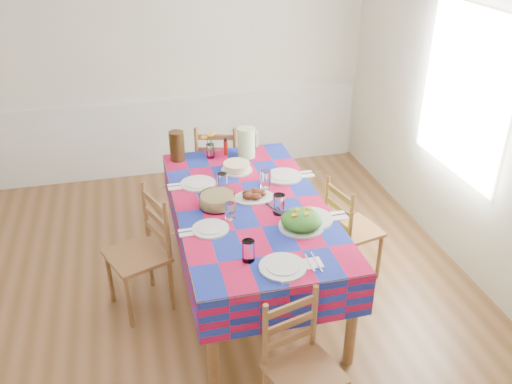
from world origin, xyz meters
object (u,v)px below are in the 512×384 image
tea_pitcher (177,146)px  chair_left (142,253)px  meat_platter (254,196)px  dining_table (250,213)px  chair_far (218,169)px  chair_right (349,230)px  green_pitcher (246,142)px  chair_near (301,368)px

tea_pitcher → chair_left: 1.11m
meat_platter → chair_left: bearing=-177.1°
tea_pitcher → dining_table: bearing=-64.1°
tea_pitcher → chair_far: (0.44, 0.43, -0.48)m
chair_left → chair_right: size_ratio=1.08×
green_pitcher → chair_left: 1.41m
dining_table → chair_left: 0.90m
chair_near → chair_far: size_ratio=0.92×
green_pitcher → chair_far: (-0.18, 0.50, -0.49)m
green_pitcher → chair_near: bearing=-94.7°
green_pitcher → chair_right: (0.69, -0.86, -0.52)m
meat_platter → chair_left: (-0.91, -0.05, -0.37)m
meat_platter → chair_left: size_ratio=0.33×
chair_left → dining_table: bearing=67.4°
meat_platter → chair_near: bearing=-92.3°
dining_table → chair_left: bearing=178.9°
meat_platter → tea_pitcher: 1.01m
chair_left → meat_platter: bearing=71.4°
dining_table → chair_far: size_ratio=2.17×
chair_near → tea_pitcher: bearing=85.7°
green_pitcher → tea_pitcher: green_pitcher is taller
chair_far → chair_right: bearing=138.6°
tea_pitcher → chair_right: (1.31, -0.94, -0.51)m
meat_platter → tea_pitcher: tea_pitcher is taller
tea_pitcher → chair_left: tea_pitcher is taller
tea_pitcher → chair_left: (-0.41, -0.91, -0.48)m
dining_table → chair_far: (-0.01, 1.36, -0.25)m
tea_pitcher → chair_right: bearing=-35.6°
chair_right → chair_far: bearing=19.7°
green_pitcher → chair_right: green_pitcher is taller
tea_pitcher → green_pitcher: bearing=-7.1°
chair_right → chair_left: bearing=76.2°
chair_right → green_pitcher: bearing=25.9°
chair_right → meat_platter: bearing=72.0°
green_pitcher → dining_table: bearing=-101.3°
green_pitcher → meat_platter: bearing=-98.9°
green_pitcher → chair_left: (-1.03, -0.84, -0.48)m
dining_table → chair_near: 1.39m
chair_near → chair_right: 1.61m
chair_far → chair_right: size_ratio=1.07×
meat_platter → chair_far: (-0.06, 1.29, -0.37)m
meat_platter → chair_near: chair_near is taller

